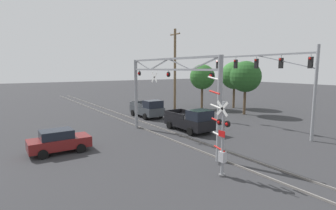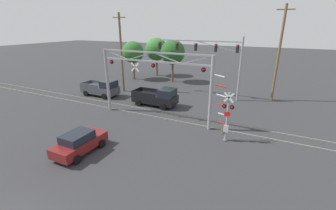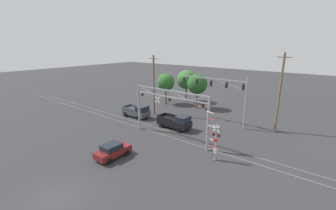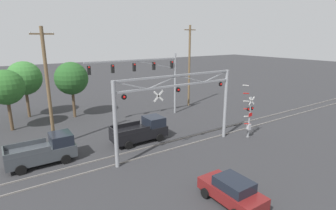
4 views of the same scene
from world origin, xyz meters
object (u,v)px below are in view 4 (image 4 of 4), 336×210
at_px(background_tree_beyond_span, 71,78).
at_px(background_tree_far_left_verge, 6,87).
at_px(crossing_gantry, 178,103).
at_px(pickup_truck_following, 45,151).
at_px(sedan_waiting, 232,191).
at_px(background_tree_far_right_verge, 24,78).
at_px(crossing_signal_mast, 249,118).
at_px(traffic_signal_span, 153,73).
at_px(pickup_truck_lead, 142,131).
at_px(utility_pole_left, 48,88).
at_px(utility_pole_right, 189,66).

height_order(background_tree_beyond_span, background_tree_far_left_verge, background_tree_beyond_span).
xyz_separation_m(crossing_gantry, pickup_truck_following, (-9.63, 3.61, -3.11)).
xyz_separation_m(pickup_truck_following, background_tree_far_left_verge, (-1.59, 9.63, 3.46)).
bearing_deg(sedan_waiting, background_tree_far_right_verge, 106.54).
bearing_deg(background_tree_beyond_span, background_tree_far_right_verge, 145.74).
bearing_deg(crossing_signal_mast, sedan_waiting, -144.76).
distance_m(traffic_signal_span, sedan_waiting, 18.11).
relative_size(traffic_signal_span, pickup_truck_lead, 2.21).
relative_size(traffic_signal_span, background_tree_beyond_span, 1.69).
bearing_deg(pickup_truck_following, utility_pole_left, 68.47).
distance_m(traffic_signal_span, background_tree_beyond_span, 9.35).
bearing_deg(pickup_truck_lead, crossing_signal_mast, -29.44).
relative_size(pickup_truck_lead, background_tree_far_left_verge, 0.81).
bearing_deg(sedan_waiting, crossing_gantry, 77.31).
height_order(pickup_truck_lead, background_tree_far_left_verge, background_tree_far_left_verge).
relative_size(background_tree_beyond_span, background_tree_far_right_verge, 0.99).
bearing_deg(sedan_waiting, utility_pole_right, 58.27).
bearing_deg(sedan_waiting, crossing_signal_mast, 35.24).
distance_m(sedan_waiting, utility_pole_right, 22.74).
bearing_deg(pickup_truck_lead, pickup_truck_following, 178.66).
distance_m(crossing_gantry, sedan_waiting, 8.52).
height_order(pickup_truck_lead, utility_pole_left, utility_pole_left).
bearing_deg(utility_pole_left, pickup_truck_following, -111.53).
bearing_deg(utility_pole_right, pickup_truck_following, -158.70).
distance_m(utility_pole_right, background_tree_far_right_verge, 20.15).
height_order(crossing_gantry, utility_pole_right, utility_pole_right).
xyz_separation_m(crossing_gantry, utility_pole_left, (-8.45, 6.60, 1.09)).
relative_size(traffic_signal_span, utility_pole_right, 1.03).
relative_size(utility_pole_left, background_tree_far_left_verge, 1.63).
height_order(crossing_gantry, background_tree_far_right_verge, background_tree_far_right_verge).
height_order(crossing_signal_mast, pickup_truck_lead, crossing_signal_mast).
xyz_separation_m(crossing_signal_mast, sedan_waiting, (-8.80, -6.22, -1.17)).
relative_size(crossing_gantry, background_tree_far_right_verge, 1.69).
xyz_separation_m(utility_pole_left, background_tree_beyond_span, (3.76, 7.79, -0.56)).
height_order(pickup_truck_lead, background_tree_beyond_span, background_tree_beyond_span).
distance_m(traffic_signal_span, pickup_truck_lead, 8.56).
bearing_deg(utility_pole_right, pickup_truck_lead, -145.76).
xyz_separation_m(sedan_waiting, background_tree_far_right_verge, (-7.46, 25.11, 3.83)).
bearing_deg(background_tree_far_left_verge, pickup_truck_following, -80.63).
xyz_separation_m(pickup_truck_following, utility_pole_right, (19.61, 7.64, 4.54)).
xyz_separation_m(utility_pole_left, background_tree_far_right_verge, (-0.73, 10.85, -0.55)).
distance_m(crossing_gantry, utility_pole_left, 10.78).
relative_size(background_tree_far_left_verge, background_tree_far_right_verge, 0.94).
bearing_deg(background_tree_far_right_verge, pickup_truck_lead, -61.41).
bearing_deg(sedan_waiting, utility_pole_left, 115.25).
relative_size(crossing_signal_mast, traffic_signal_span, 0.47).
xyz_separation_m(sedan_waiting, utility_pole_left, (-6.73, 14.26, 4.39)).
distance_m(traffic_signal_span, utility_pole_left, 11.82).
xyz_separation_m(utility_pole_left, background_tree_far_left_verge, (-2.77, 6.64, -0.74)).
xyz_separation_m(crossing_signal_mast, background_tree_far_right_verge, (-16.26, 18.89, 2.66)).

